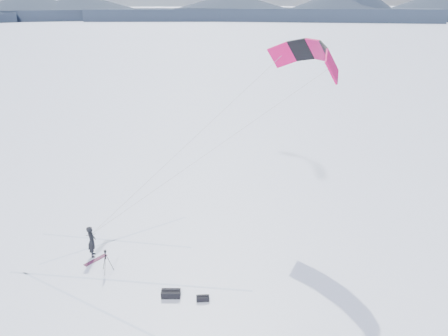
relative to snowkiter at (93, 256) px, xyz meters
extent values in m
plane|color=white|center=(1.98, -2.11, 0.00)|extent=(1800.00, 1800.00, 0.00)
cube|color=#1A2533|center=(134.92, 288.97, 2.75)|extent=(155.14, 103.25, 5.51)
cone|color=#1A2533|center=(134.92, 288.97, 5.51)|extent=(84.80, 84.80, 8.00)
cube|color=#1A2533|center=(47.52, 314.63, 2.75)|extent=(154.88, 65.89, 5.51)
cone|color=#1A2533|center=(47.52, 314.63, 5.51)|extent=(72.46, 72.46, 8.00)
cube|color=#1A2533|center=(-43.56, 314.63, 2.75)|extent=(154.88, 65.89, 5.51)
cone|color=#1A2533|center=(-43.56, 314.63, 5.51)|extent=(72.46, 72.46, 8.00)
cube|color=#ADBFDF|center=(-1.32, -3.81, 0.00)|extent=(3.52, 7.29, 0.01)
cube|color=#ADBFDF|center=(0.38, -1.51, 0.00)|extent=(6.45, 7.79, 0.01)
cube|color=#ADBFDF|center=(2.08, 0.79, 0.00)|extent=(11.66, 3.07, 0.01)
imported|color=black|center=(0.00, 0.00, 0.00)|extent=(0.51, 0.73, 1.91)
cube|color=maroon|center=(0.17, -0.52, 0.02)|extent=(1.29, 1.17, 0.04)
cylinder|color=black|center=(1.07, -1.76, 0.57)|extent=(0.39, 0.10, 1.14)
cylinder|color=black|center=(0.78, -1.65, 0.57)|extent=(0.28, 0.31, 1.14)
cylinder|color=black|center=(0.84, -1.96, 0.57)|extent=(0.15, 0.38, 1.14)
cylinder|color=black|center=(0.89, -1.79, 0.96)|extent=(0.04, 0.04, 0.35)
cube|color=black|center=(0.89, -1.79, 1.19)|extent=(0.08, 0.08, 0.05)
cube|color=black|center=(0.89, -1.79, 1.28)|extent=(0.15, 0.11, 0.10)
cylinder|color=black|center=(0.89, -1.70, 1.28)|extent=(0.07, 0.10, 0.07)
cube|color=black|center=(4.18, -4.61, 0.18)|extent=(1.02, 0.62, 0.36)
cylinder|color=black|center=(4.18, -4.61, 0.38)|extent=(0.90, 0.26, 0.09)
cube|color=black|center=(5.71, -5.19, 0.12)|extent=(0.68, 0.39, 0.24)
cylinder|color=black|center=(5.71, -5.19, 0.26)|extent=(0.61, 0.15, 0.07)
cube|color=#CC0951|center=(13.76, -0.12, 10.53)|extent=(1.50, 1.50, 1.85)
cube|color=black|center=(14.12, 1.26, 10.96)|extent=(1.07, 1.67, 1.60)
cube|color=#CC0951|center=(14.05, 2.79, 11.11)|extent=(1.21, 1.67, 1.31)
cube|color=black|center=(13.54, 4.22, 10.96)|extent=(1.61, 1.53, 1.60)
cube|color=#CC0951|center=(12.67, 5.36, 10.53)|extent=(1.91, 1.21, 1.85)
cylinder|color=gray|center=(6.88, -0.06, 5.96)|extent=(13.77, 0.14, 9.16)
cylinder|color=gray|center=(6.34, 2.68, 5.96)|extent=(12.69, 5.39, 9.16)
cylinder|color=black|center=(0.00, 0.00, 1.39)|extent=(0.55, 0.14, 0.03)
camera|label=1|loc=(3.45, -22.91, 13.99)|focal=35.00mm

